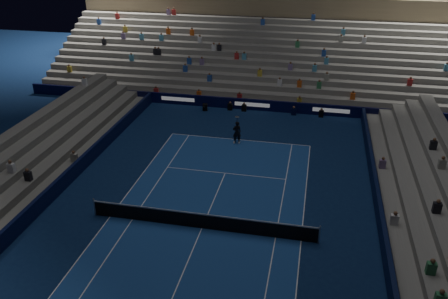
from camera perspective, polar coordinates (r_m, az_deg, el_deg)
ground at (r=25.93m, az=-2.77°, el=-9.77°), size 90.00×90.00×0.00m
court_surface at (r=25.93m, az=-2.77°, el=-9.76°), size 10.97×23.77×0.01m
sponsor_barrier_far at (r=41.81m, az=3.54°, el=5.61°), size 44.00×0.25×1.00m
sponsor_barrier_east at (r=25.39m, az=19.35°, el=-10.98°), size 0.25×37.00×1.00m
sponsor_barrier_west at (r=29.30m, az=-21.60°, el=-6.01°), size 0.25×37.00×1.00m
grandstand_main at (r=49.87m, az=5.31°, el=12.44°), size 44.00×15.20×11.20m
tennis_net at (r=25.64m, az=-2.79°, el=-8.85°), size 12.90×0.10×1.10m
tennis_player at (r=35.08m, az=1.61°, el=2.15°), size 0.77×0.65×1.80m
broadcast_camera at (r=41.72m, az=-2.39°, el=5.30°), size 0.54×0.93×0.58m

